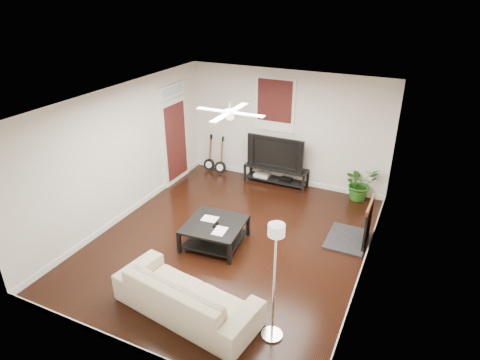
{
  "coord_description": "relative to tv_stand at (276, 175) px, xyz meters",
  "views": [
    {
      "loc": [
        3.07,
        -6.11,
        4.61
      ],
      "look_at": [
        0.0,
        0.4,
        1.15
      ],
      "focal_mm": 31.12,
      "sensor_mm": 36.0,
      "label": 1
    }
  ],
  "objects": [
    {
      "name": "tv",
      "position": [
        0.0,
        0.02,
        0.63
      ],
      "size": [
        1.43,
        0.19,
        0.82
      ],
      "primitive_type": "imported",
      "color": "black",
      "rests_on": "tv_stand"
    },
    {
      "name": "tv_stand",
      "position": [
        0.0,
        0.0,
        0.0
      ],
      "size": [
        1.59,
        0.42,
        0.45
      ],
      "primitive_type": "cube",
      "color": "black",
      "rests_on": "floor"
    },
    {
      "name": "coffee_table",
      "position": [
        -0.12,
        -2.99,
        0.0
      ],
      "size": [
        1.17,
        1.17,
        0.45
      ],
      "primitive_type": "cube",
      "rotation": [
        0.0,
        0.0,
        0.09
      ],
      "color": "black",
      "rests_on": "floor"
    },
    {
      "name": "fireplace",
      "position": [
        2.33,
        -1.78,
        0.24
      ],
      "size": [
        0.8,
        1.1,
        0.92
      ],
      "primitive_type": "cube",
      "color": "black",
      "rests_on": "floor"
    },
    {
      "name": "door_left",
      "position": [
        -2.33,
        -0.88,
        1.03
      ],
      "size": [
        0.08,
        1.0,
        2.5
      ],
      "primitive_type": "cube",
      "color": "white",
      "rests_on": "wall_left"
    },
    {
      "name": "room",
      "position": [
        0.13,
        -2.78,
        1.18
      ],
      "size": [
        5.01,
        6.01,
        2.81
      ],
      "color": "black",
      "rests_on": "ground"
    },
    {
      "name": "potted_plant",
      "position": [
        2.04,
        0.04,
        0.19
      ],
      "size": [
        0.98,
        0.97,
        0.82
      ],
      "primitive_type": "imported",
      "rotation": [
        0.0,
        0.0,
        0.7
      ],
      "color": "#245A19",
      "rests_on": "floor"
    },
    {
      "name": "window_back",
      "position": [
        -0.17,
        0.19,
        1.73
      ],
      "size": [
        1.0,
        0.06,
        1.3
      ],
      "primitive_type": "cube",
      "color": "#340E0E",
      "rests_on": "wall_back"
    },
    {
      "name": "guitar_right",
      "position": [
        -1.54,
        -0.06,
        0.27
      ],
      "size": [
        0.34,
        0.26,
        0.98
      ],
      "primitive_type": null,
      "rotation": [
        0.0,
        0.0,
        0.16
      ],
      "color": "black",
      "rests_on": "floor"
    },
    {
      "name": "brick_accent",
      "position": [
        2.62,
        -1.78,
        1.18
      ],
      "size": [
        0.02,
        2.2,
        2.8
      ],
      "primitive_type": "cube",
      "color": "brown",
      "rests_on": "floor"
    },
    {
      "name": "sofa",
      "position": [
        0.38,
        -4.8,
        0.11
      ],
      "size": [
        2.41,
        1.24,
        0.67
      ],
      "primitive_type": "imported",
      "rotation": [
        0.0,
        0.0,
        2.99
      ],
      "color": "tan",
      "rests_on": "floor"
    },
    {
      "name": "ceiling_fan",
      "position": [
        0.13,
        -2.78,
        2.38
      ],
      "size": [
        1.24,
        1.24,
        0.32
      ],
      "primitive_type": null,
      "color": "white",
      "rests_on": "ceiling"
    },
    {
      "name": "guitar_left",
      "position": [
        -1.89,
        -0.03,
        0.27
      ],
      "size": [
        0.32,
        0.23,
        0.98
      ],
      "primitive_type": null,
      "rotation": [
        0.0,
        0.0,
        0.06
      ],
      "color": "black",
      "rests_on": "floor"
    },
    {
      "name": "floor_lamp",
      "position": [
        1.73,
        -4.7,
        0.72
      ],
      "size": [
        0.35,
        0.35,
        1.88
      ],
      "primitive_type": null,
      "rotation": [
        0.0,
        0.0,
        -0.15
      ],
      "color": "silver",
      "rests_on": "floor"
    }
  ]
}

